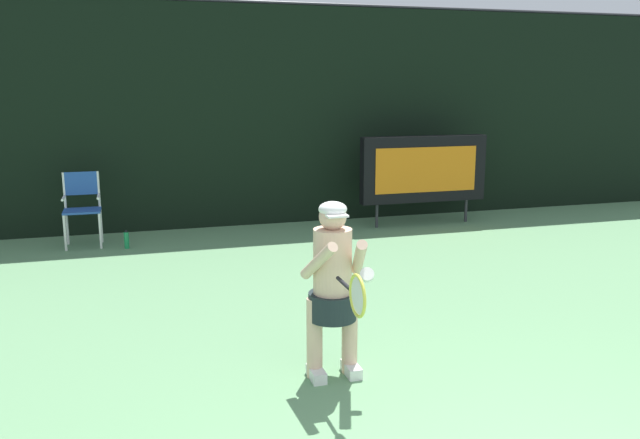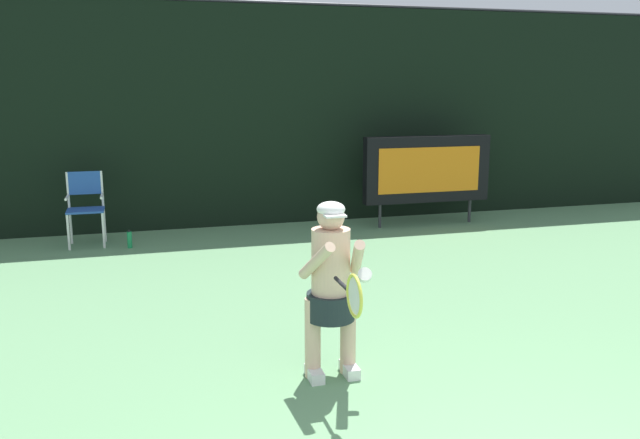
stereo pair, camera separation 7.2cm
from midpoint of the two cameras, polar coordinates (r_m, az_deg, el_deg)
The scene contains 6 objects.
backdrop_screen at distance 10.99m, azimuth -5.45°, elevation 8.93°, with size 18.00×0.12×3.66m.
scoreboard at distance 11.06m, azimuth 8.87°, elevation 4.37°, with size 2.20×0.21×1.50m.
umpire_chair at distance 10.17m, azimuth -20.27°, elevation 1.25°, with size 0.52×0.44×1.08m.
water_bottle at distance 9.88m, azimuth -16.75°, elevation -1.74°, with size 0.07×0.07×0.27m.
tennis_player at distance 5.23m, azimuth 0.75°, elevation -5.62°, with size 0.53×0.60×1.45m.
tennis_racket at distance 4.59m, azimuth 2.75°, elevation -6.60°, with size 0.03×0.60×0.31m.
Camera 1 is at (-2.13, -2.26, 2.35)m, focal length 36.62 mm.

